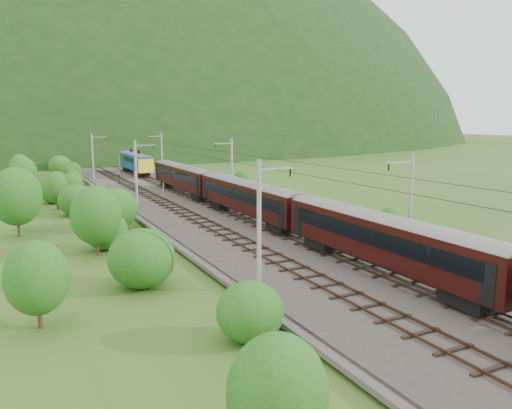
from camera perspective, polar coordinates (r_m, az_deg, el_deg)
name	(u,v)px	position (r m, az deg, el deg)	size (l,w,h in m)	color
ground	(339,277)	(35.15, 9.47, -8.16)	(600.00, 600.00, 0.00)	#305219
railbed	(270,243)	(43.25, 1.63, -4.43)	(14.00, 220.00, 0.30)	#38332D
track_left	(245,244)	(42.14, -1.25, -4.50)	(2.40, 220.00, 0.27)	brown
track_right	(294,238)	(44.36, 4.37, -3.81)	(2.40, 220.00, 0.27)	brown
catenary_left	(137,173)	(60.82, -13.47, 3.56)	(2.54, 192.28, 8.00)	gray
catenary_right	(231,168)	(64.71, -2.85, 4.16)	(2.54, 192.28, 8.00)	gray
overhead_wires	(271,163)	(42.11, 1.67, 4.78)	(4.83, 198.00, 0.03)	black
mountain_main	(46,140)	(287.79, -22.91, 6.76)	(504.00, 360.00, 244.00)	black
train	(389,233)	(34.17, 15.00, -3.16)	(2.75, 151.94, 4.76)	black
hazard_post_near	(163,189)	(71.57, -10.54, 1.81)	(0.17, 0.17, 1.63)	red
hazard_post_far	(135,175)	(90.58, -13.69, 3.25)	(0.15, 0.15, 1.44)	red
signal	(119,177)	(84.79, -15.39, 3.03)	(0.21, 0.21, 1.91)	black
vegetation_left	(84,211)	(49.17, -19.11, -0.69)	(13.81, 148.65, 6.47)	#215516
vegetation_right	(352,211)	(54.08, 10.93, -0.79)	(5.71, 104.12, 2.38)	#215516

